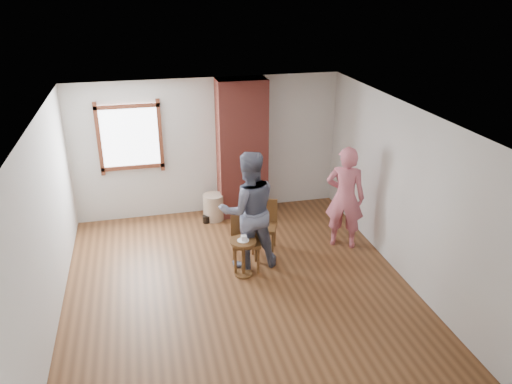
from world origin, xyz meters
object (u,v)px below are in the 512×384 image
(dining_chair_left, at_px, (245,236))
(dining_chair_right, at_px, (264,222))
(side_table, at_px, (243,252))
(person_pink, at_px, (345,197))
(man, at_px, (249,210))
(stoneware_crock, at_px, (213,207))

(dining_chair_left, bearing_deg, dining_chair_right, 54.67)
(dining_chair_left, xyz_separation_m, dining_chair_right, (0.43, 0.46, -0.04))
(dining_chair_left, xyz_separation_m, side_table, (-0.09, -0.27, -0.12))
(dining_chair_left, bearing_deg, person_pink, 16.38)
(side_table, xyz_separation_m, man, (0.15, 0.30, 0.55))
(stoneware_crock, bearing_deg, person_pink, -36.78)
(stoneware_crock, xyz_separation_m, person_pink, (1.99, -1.48, 0.63))
(man, bearing_deg, stoneware_crock, -81.50)
(stoneware_crock, bearing_deg, dining_chair_left, -82.47)
(side_table, relative_size, man, 0.32)
(dining_chair_right, relative_size, man, 0.46)
(stoneware_crock, xyz_separation_m, side_table, (0.14, -2.03, 0.15))
(dining_chair_right, xyz_separation_m, person_pink, (1.33, -0.19, 0.40))
(side_table, bearing_deg, dining_chair_left, 71.50)
(dining_chair_left, distance_m, man, 0.43)
(man, bearing_deg, dining_chair_right, -131.52)
(side_table, distance_m, man, 0.64)
(dining_chair_right, xyz_separation_m, man, (-0.37, -0.43, 0.46))
(dining_chair_right, height_order, person_pink, person_pink)
(dining_chair_right, xyz_separation_m, side_table, (-0.52, -0.73, -0.08))
(stoneware_crock, distance_m, dining_chair_left, 1.80)
(stoneware_crock, xyz_separation_m, man, (0.29, -1.73, 0.70))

